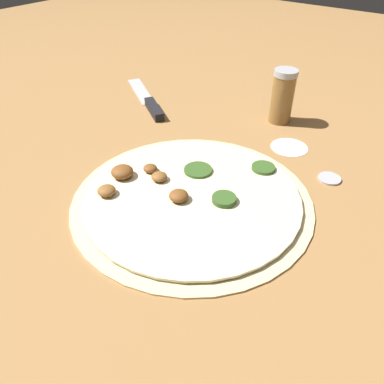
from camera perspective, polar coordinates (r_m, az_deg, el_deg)
ground_plane at (r=0.58m, az=-0.00°, el=-1.25°), size 3.00×3.00×0.00m
pizza at (r=0.58m, az=-0.27°, el=-0.69°), size 0.37×0.37×0.03m
knife at (r=0.88m, az=-6.39°, el=13.23°), size 0.23×0.16×0.02m
spice_jar at (r=0.81m, az=13.63°, el=14.00°), size 0.05×0.05×0.11m
loose_cap at (r=0.67m, az=20.25°, el=2.06°), size 0.04×0.04×0.01m
flour_patch at (r=0.74m, az=14.59°, el=6.64°), size 0.07×0.07×0.00m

